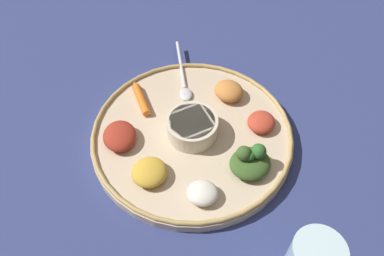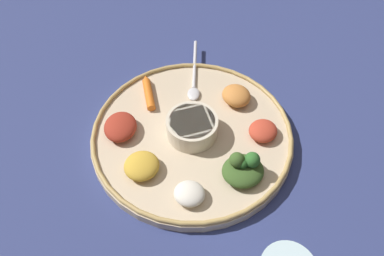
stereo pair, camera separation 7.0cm
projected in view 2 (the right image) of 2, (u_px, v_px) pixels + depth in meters
The scene contains 12 objects.
ground_plane at pixel (192, 139), 0.73m from camera, with size 2.40×2.40×0.00m, color navy.
platter at pixel (192, 136), 0.72m from camera, with size 0.36×0.36×0.02m, color #C6B293.
platter_rim at pixel (192, 132), 0.71m from camera, with size 0.36×0.36×0.01m, color tan.
center_bowl at pixel (192, 126), 0.70m from camera, with size 0.09×0.09×0.04m.
spoon at pixel (194, 79), 0.79m from camera, with size 0.17×0.03×0.01m.
greens_pile at pixel (243, 168), 0.64m from camera, with size 0.09×0.09×0.05m.
carrot_near_spoon at pixel (148, 92), 0.77m from camera, with size 0.09×0.04×0.02m.
mound_squash at pixel (236, 96), 0.75m from camera, with size 0.06×0.05×0.03m, color #C67A38.
mound_berbere_red at pixel (263, 131), 0.70m from camera, with size 0.05×0.05×0.02m, color #B73D28.
mound_beet at pixel (120, 127), 0.71m from camera, with size 0.07×0.06×0.03m, color maroon.
mound_lentil_yellow at pixel (142, 166), 0.66m from camera, with size 0.06×0.06×0.03m, color gold.
mound_rice_white at pixel (189, 194), 0.62m from camera, with size 0.05×0.05×0.02m, color silver.
Camera 2 is at (0.43, 0.04, 0.58)m, focal length 37.11 mm.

